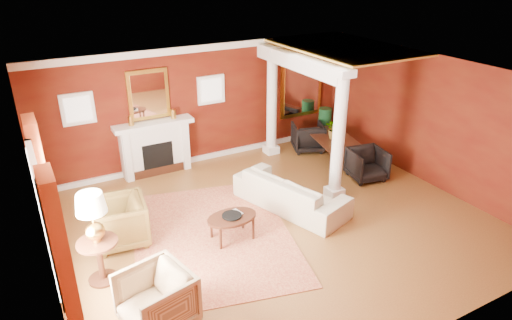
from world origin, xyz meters
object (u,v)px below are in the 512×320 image
side_table (94,223)px  dining_table (334,142)px  armchair_stripe (156,297)px  coffee_table (232,219)px  armchair_leopard (119,220)px  sofa (291,187)px

side_table → dining_table: side_table is taller
armchair_stripe → dining_table: bearing=107.5°
armchair_stripe → coffee_table: bearing=113.9°
coffee_table → dining_table: 4.31m
side_table → dining_table: bearing=17.9°
armchair_leopard → armchair_stripe: size_ratio=1.03×
side_table → dining_table: size_ratio=0.93×
sofa → dining_table: sofa is taller
armchair_stripe → dining_table: size_ratio=0.55×
coffee_table → dining_table: (3.84, 1.95, 0.04)m
coffee_table → dining_table: dining_table is taller
coffee_table → armchair_leopard: bearing=154.6°
armchair_leopard → coffee_table: bearing=71.8°
armchair_stripe → side_table: side_table is taller
armchair_leopard → dining_table: 5.77m
sofa → coffee_table: size_ratio=2.59×
sofa → armchair_stripe: sofa is taller
sofa → coffee_table: (-1.57, -0.46, -0.05)m
armchair_stripe → side_table: 1.57m
dining_table → armchair_stripe: bearing=133.3°
coffee_table → side_table: side_table is taller
armchair_stripe → sofa: bearing=105.4°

